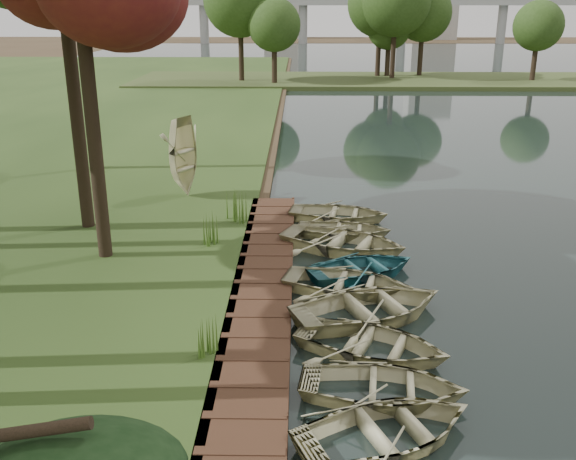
{
  "coord_description": "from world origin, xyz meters",
  "views": [
    {
      "loc": [
        -0.63,
        -15.9,
        7.38
      ],
      "look_at": [
        -0.94,
        1.62,
        1.23
      ],
      "focal_mm": 40.0,
      "sensor_mm": 36.0,
      "label": 1
    }
  ],
  "objects_px": {
    "rowboat_0": "(388,426)",
    "rowboat_1": "(384,384)",
    "rowboat_2": "(372,341)",
    "stored_rowboat": "(186,188)",
    "boardwalk": "(263,287)"
  },
  "relations": [
    {
      "from": "rowboat_0",
      "to": "rowboat_1",
      "type": "relative_size",
      "value": 1.03
    },
    {
      "from": "rowboat_1",
      "to": "rowboat_2",
      "type": "height_order",
      "value": "rowboat_2"
    },
    {
      "from": "rowboat_0",
      "to": "stored_rowboat",
      "type": "distance_m",
      "value": 15.87
    },
    {
      "from": "rowboat_0",
      "to": "rowboat_2",
      "type": "height_order",
      "value": "rowboat_2"
    },
    {
      "from": "rowboat_0",
      "to": "boardwalk",
      "type": "bearing_deg",
      "value": -0.64
    },
    {
      "from": "boardwalk",
      "to": "rowboat_1",
      "type": "relative_size",
      "value": 4.85
    },
    {
      "from": "boardwalk",
      "to": "rowboat_0",
      "type": "bearing_deg",
      "value": -68.18
    },
    {
      "from": "rowboat_0",
      "to": "rowboat_1",
      "type": "xyz_separation_m",
      "value": [
        0.09,
        1.35,
        -0.01
      ]
    },
    {
      "from": "rowboat_2",
      "to": "stored_rowboat",
      "type": "xyz_separation_m",
      "value": [
        -6.06,
        11.65,
        0.22
      ]
    },
    {
      "from": "rowboat_1",
      "to": "stored_rowboat",
      "type": "relative_size",
      "value": 1.06
    },
    {
      "from": "boardwalk",
      "to": "rowboat_0",
      "type": "distance_m",
      "value": 6.9
    },
    {
      "from": "rowboat_1",
      "to": "rowboat_2",
      "type": "relative_size",
      "value": 0.96
    },
    {
      "from": "rowboat_1",
      "to": "rowboat_2",
      "type": "xyz_separation_m",
      "value": [
        -0.05,
        1.68,
        0.01
      ]
    },
    {
      "from": "rowboat_1",
      "to": "stored_rowboat",
      "type": "height_order",
      "value": "stored_rowboat"
    },
    {
      "from": "stored_rowboat",
      "to": "boardwalk",
      "type": "bearing_deg",
      "value": -130.95
    }
  ]
}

